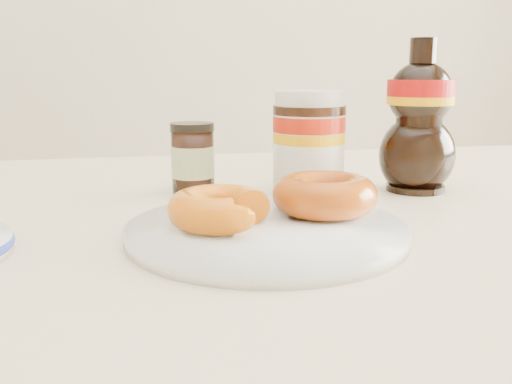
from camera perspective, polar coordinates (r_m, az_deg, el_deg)
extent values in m
cube|color=beige|center=(0.68, 4.36, -3.29)|extent=(1.40, 0.90, 0.04)
cylinder|color=white|center=(0.56, 1.05, -3.91)|extent=(0.27, 0.27, 0.01)
torus|color=white|center=(0.56, 1.05, -3.82)|extent=(0.27, 0.27, 0.01)
torus|color=#C5490B|center=(0.54, -3.68, -1.66)|extent=(0.10, 0.10, 0.03)
torus|color=#9B490A|center=(0.60, 6.86, -0.24)|extent=(0.14, 0.14, 0.04)
cylinder|color=white|center=(0.75, 5.27, 4.12)|extent=(0.09, 0.09, 0.11)
cylinder|color=#8D1305|center=(0.75, 5.33, 6.82)|extent=(0.09, 0.09, 0.02)
cylinder|color=#D89905|center=(0.75, 5.30, 5.47)|extent=(0.09, 0.09, 0.01)
cylinder|color=black|center=(0.75, 5.35, 8.18)|extent=(0.09, 0.09, 0.01)
cylinder|color=white|center=(0.75, 5.37, 9.20)|extent=(0.09, 0.09, 0.02)
cylinder|color=black|center=(0.76, -6.33, 3.06)|extent=(0.06, 0.06, 0.08)
cylinder|color=beige|center=(0.76, -6.33, 3.06)|extent=(0.06, 0.06, 0.04)
cylinder|color=black|center=(0.75, -6.41, 6.49)|extent=(0.06, 0.06, 0.01)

